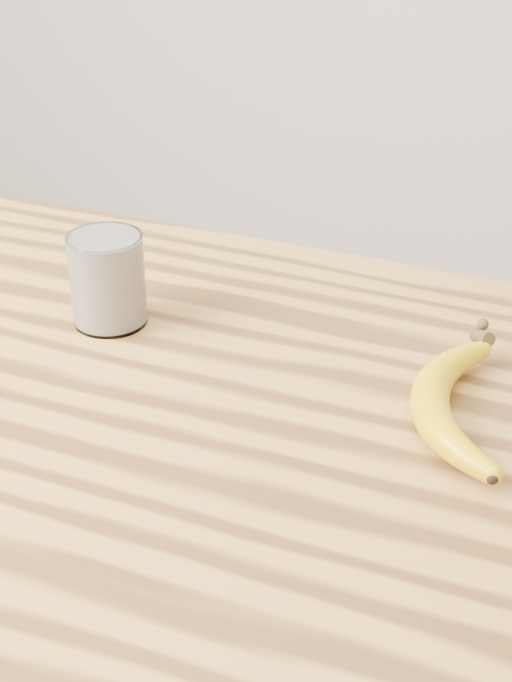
% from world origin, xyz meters
% --- Properties ---
extents(table, '(1.20, 0.80, 0.90)m').
position_xyz_m(table, '(0.00, 0.00, 0.77)').
color(table, '#A97633').
rests_on(table, ground).
extents(smoothie_glass, '(0.09, 0.09, 0.11)m').
position_xyz_m(smoothie_glass, '(-0.21, 0.12, 0.95)').
color(smoothie_glass, white).
rests_on(smoothie_glass, table).
extents(banana, '(0.18, 0.34, 0.04)m').
position_xyz_m(banana, '(0.17, 0.07, 0.92)').
color(banana, '#CEA006').
rests_on(banana, table).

